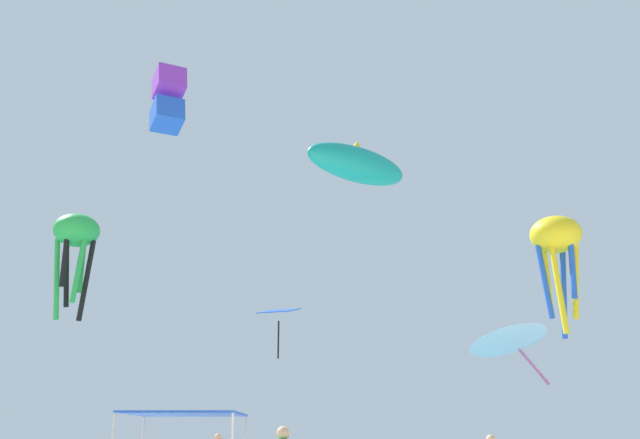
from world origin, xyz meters
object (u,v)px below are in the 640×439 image
canopy_tent (185,417)px  kite_delta_white (506,334)px  kite_box_purple (168,99)px  kite_octopus_green (76,236)px  kite_inflatable_teal (357,164)px  kite_diamond_blue (279,313)px  kite_octopus_yellow (556,241)px

canopy_tent → kite_delta_white: (13.71, 19.66, 5.00)m
kite_delta_white → kite_box_purple: (-18.54, -4.42, 12.28)m
kite_octopus_green → kite_box_purple: bearing=-91.4°
kite_box_purple → kite_inflatable_teal: bearing=129.6°
kite_delta_white → kite_diamond_blue: 14.12m
kite_delta_white → kite_diamond_blue: kite_diamond_blue is taller
kite_octopus_yellow → kite_octopus_green: 24.88m
kite_octopus_yellow → kite_box_purple: size_ratio=1.56×
kite_inflatable_teal → kite_box_purple: (-10.11, 4.39, 5.59)m
kite_delta_white → kite_diamond_blue: size_ratio=1.87×
canopy_tent → kite_inflatable_teal: (5.27, 10.86, 11.68)m
kite_delta_white → kite_octopus_green: (-23.45, -2.80, 4.98)m
canopy_tent → kite_delta_white: 24.49m
kite_delta_white → kite_octopus_green: 24.13m
kite_box_purple → kite_diamond_blue: kite_box_purple is taller
kite_octopus_yellow → kite_delta_white: 7.92m
canopy_tent → kite_octopus_yellow: size_ratio=0.55×
kite_delta_white → kite_diamond_blue: bearing=-57.5°
kite_octopus_yellow → kite_delta_white: (-1.02, 7.07, -3.43)m
kite_delta_white → kite_box_purple: 22.67m
kite_octopus_green → kite_delta_white: bearing=-66.3°
kite_octopus_yellow → kite_octopus_green: kite_octopus_green is taller
canopy_tent → kite_box_purple: (-4.83, 15.24, 17.28)m
kite_delta_white → kite_octopus_yellow: bearing=62.6°
kite_inflatable_teal → kite_octopus_green: bearing=120.4°
kite_inflatable_teal → kite_box_purple: 12.36m
canopy_tent → kite_octopus_green: bearing=120.0°
kite_inflatable_teal → kite_diamond_blue: bearing=70.1°
kite_delta_white → kite_octopus_green: bearing=-28.9°
kite_box_purple → kite_octopus_green: (-4.90, 1.62, -7.30)m
kite_octopus_yellow → kite_box_purple: 21.63m
kite_box_purple → kite_octopus_green: size_ratio=0.63×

